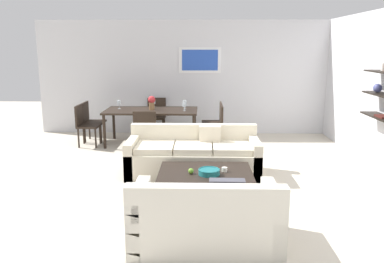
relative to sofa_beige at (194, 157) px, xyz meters
The scene contains 21 objects.
ground_plane 0.45m from the sofa_beige, 74.66° to the right, with size 18.00×18.00×0.00m, color beige.
back_wall_unit 3.39m from the sofa_beige, 83.07° to the left, with size 8.40×0.09×2.70m.
right_wall_shelf_unit 3.30m from the sofa_beige, ahead, with size 0.34×8.20×2.70m.
sofa_beige is the anchor object (origin of this frame).
loveseat_white 2.40m from the sofa_beige, 85.60° to the right, with size 1.57×0.90×0.78m.
coffee_table 1.15m from the sofa_beige, 80.58° to the right, with size 1.30×1.10×0.38m.
decorative_bowl 1.22m from the sofa_beige, 78.76° to the right, with size 0.30×0.30×0.08m.
candle_jar 1.15m from the sofa_beige, 66.64° to the right, with size 0.08×0.08×0.06m, color silver.
apple_on_coffee_table 1.16m from the sofa_beige, 90.53° to the right, with size 0.08×0.08×0.08m, color #669E2D.
dining_table 2.31m from the sofa_beige, 114.94° to the left, with size 1.98×1.01×0.75m.
dining_chair_left_near 2.99m from the sofa_beige, 142.10° to the left, with size 0.44×0.44×0.88m.
dining_chair_head 3.13m from the sofa_beige, 107.87° to the left, with size 0.44×0.44×0.88m.
dining_chair_left_far 3.29m from the sofa_beige, 135.83° to the left, with size 0.44×0.44×0.88m.
dining_chair_foot 1.51m from the sofa_beige, 129.83° to the left, with size 0.44×0.44×0.88m.
dining_chair_right_near 1.90m from the sofa_beige, 76.53° to the left, with size 0.44×0.44×0.88m.
dining_chair_right_far 2.34m from the sofa_beige, 79.14° to the left, with size 0.44×0.44×0.88m.
wine_glass_right_far 2.28m from the sofa_beige, 96.20° to the left, with size 0.07×0.07×0.19m.
wine_glass_right_near 2.03m from the sofa_beige, 96.99° to the left, with size 0.08×0.08×0.17m.
wine_glass_left_far 2.82m from the sofa_beige, 127.53° to the left, with size 0.08×0.08×0.18m.
wine_glass_head 2.74m from the sofa_beige, 110.93° to the left, with size 0.08×0.08×0.15m.
centerpiece_vase 2.37m from the sofa_beige, 114.46° to the left, with size 0.16×0.16×0.30m.
Camera 1 is at (0.04, -5.94, 2.08)m, focal length 36.68 mm.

